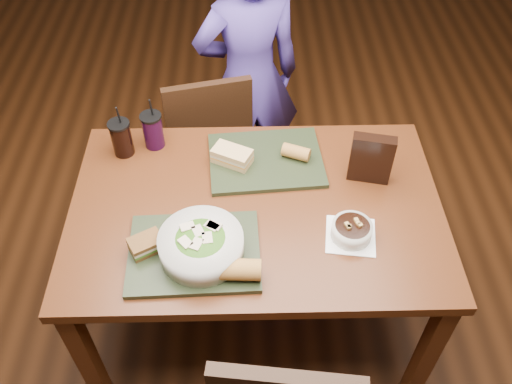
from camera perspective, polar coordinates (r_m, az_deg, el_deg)
ground at (r=2.50m, az=0.00°, el=-12.92°), size 6.00×6.00×0.00m
dining_table at (r=1.96m, az=0.00°, el=-3.20°), size 1.30×0.85×0.75m
chair_far at (r=2.55m, az=-4.57°, el=5.48°), size 0.45×0.45×0.86m
diner at (r=2.57m, az=-0.76°, el=11.79°), size 0.56×0.44×1.37m
tray_near at (r=1.76m, az=-6.52°, el=-6.36°), size 0.43×0.33×0.02m
tray_far at (r=2.04m, az=1.04°, el=3.37°), size 0.44×0.35×0.02m
salad_bowl at (r=1.71m, az=-5.80°, el=-5.49°), size 0.27×0.27×0.09m
soup_bowl at (r=1.81m, az=10.03°, el=-4.01°), size 0.18×0.18×0.07m
sandwich_near at (r=1.76m, az=-11.49°, el=-5.43°), size 0.13×0.11×0.05m
sandwich_far at (r=2.00m, az=-2.54°, el=3.82°), size 0.16×0.13×0.06m
baguette_near at (r=1.66m, az=-1.79°, el=-8.16°), size 0.14×0.07×0.07m
baguette_far at (r=2.02m, az=4.24°, el=4.19°), size 0.11×0.09×0.05m
cup_cola at (r=2.09m, az=-13.97°, el=5.55°), size 0.08×0.08×0.22m
cup_berry at (r=2.10m, az=-10.81°, el=6.41°), size 0.08×0.08×0.22m
chip_bag at (r=1.96m, az=12.03°, el=3.44°), size 0.16×0.08×0.20m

